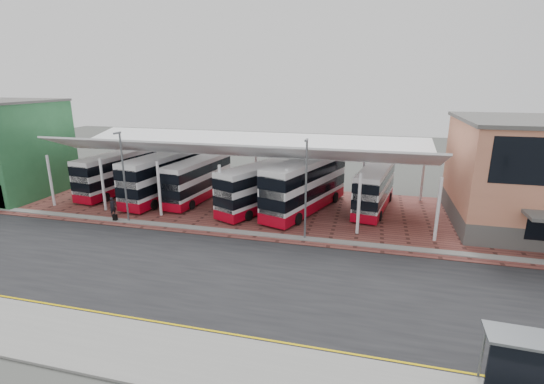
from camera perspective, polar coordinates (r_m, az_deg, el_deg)
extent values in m
plane|color=#3F413D|center=(26.66, -1.97, -11.52)|extent=(140.00, 140.00, 0.00)
cube|color=black|center=(25.81, -2.61, -12.49)|extent=(120.00, 14.00, 0.02)
cube|color=brown|center=(38.01, 6.49, -2.95)|extent=(72.00, 16.00, 0.06)
cube|color=gray|center=(19.56, -10.08, -23.07)|extent=(120.00, 4.00, 0.14)
cube|color=gray|center=(32.07, 1.18, -6.45)|extent=(120.00, 0.80, 0.14)
cube|color=#D8B100|center=(21.03, -7.70, -19.94)|extent=(120.00, 0.12, 0.01)
cube|color=#D8B100|center=(21.25, -7.38, -19.49)|extent=(120.00, 0.12, 0.01)
cylinder|color=white|center=(44.86, -29.39, 1.41)|extent=(0.26, 0.26, 5.20)
cylinder|color=white|center=(53.15, -21.29, 4.05)|extent=(0.26, 0.26, 4.60)
cylinder|color=white|center=(40.98, -23.29, 0.96)|extent=(0.26, 0.26, 5.20)
cylinder|color=white|center=(49.91, -15.66, 3.84)|extent=(0.26, 0.26, 4.60)
cylinder|color=white|center=(37.65, -16.02, 0.42)|extent=(0.26, 0.26, 5.20)
cylinder|color=white|center=(47.22, -9.32, 3.55)|extent=(0.26, 0.26, 4.60)
cylinder|color=white|center=(35.05, -7.51, -0.23)|extent=(0.26, 0.26, 5.20)
cylinder|color=white|center=(45.17, -2.32, 3.19)|extent=(0.26, 0.26, 4.60)
cylinder|color=white|center=(33.33, 2.12, -0.95)|extent=(0.26, 0.26, 5.20)
cylinder|color=white|center=(43.85, 5.22, 2.74)|extent=(0.26, 0.26, 4.60)
cylinder|color=white|center=(32.64, 12.46, -1.70)|extent=(0.26, 0.26, 5.20)
cylinder|color=white|center=(43.33, 13.07, 2.23)|extent=(0.26, 0.26, 4.60)
cylinder|color=white|center=(33.05, 22.90, -2.40)|extent=(0.26, 0.26, 5.20)
cylinder|color=white|center=(43.64, 20.96, 1.67)|extent=(0.26, 0.26, 4.60)
cube|color=silver|center=(36.25, -6.42, 6.04)|extent=(37.00, 4.95, 1.95)
cube|color=silver|center=(41.49, -3.66, 7.08)|extent=(37.00, 7.12, 1.43)
cube|color=#317441|center=(50.39, -32.80, 5.12)|extent=(6.20, 10.00, 10.00)
cube|color=#514F4D|center=(49.90, -33.69, 10.85)|extent=(6.40, 10.20, 0.25)
cylinder|color=slate|center=(36.60, -20.61, 1.83)|extent=(0.16, 0.16, 8.00)
cube|color=slate|center=(35.66, -21.51, 7.96)|extent=(0.15, 0.90, 0.15)
cylinder|color=slate|center=(30.50, 4.92, 0.12)|extent=(0.16, 0.16, 8.00)
cube|color=slate|center=(29.37, 5.01, 7.49)|extent=(0.15, 0.90, 0.15)
cube|color=white|center=(47.03, -21.37, 2.74)|extent=(3.73, 10.98, 4.21)
cube|color=#A50416|center=(47.42, -21.16, 0.72)|extent=(3.77, 11.02, 0.88)
cube|color=black|center=(47.12, -21.32, 2.22)|extent=(3.77, 11.02, 0.93)
cube|color=black|center=(46.80, -21.51, 4.07)|extent=(3.77, 11.02, 0.93)
cube|color=black|center=(43.42, -26.05, 1.03)|extent=(2.20, 0.36, 3.52)
cylinder|color=black|center=(45.96, -25.13, -0.38)|extent=(0.39, 1.00, 0.98)
cylinder|color=black|center=(44.25, -22.93, -0.71)|extent=(0.39, 1.00, 0.98)
cylinder|color=black|center=(50.72, -19.59, 1.66)|extent=(0.39, 1.00, 0.98)
cylinder|color=black|center=(49.18, -17.42, 1.42)|extent=(0.39, 1.00, 0.98)
cube|color=white|center=(43.05, -15.37, 2.35)|extent=(3.95, 11.74, 4.50)
cube|color=#A50416|center=(43.50, -15.19, 0.01)|extent=(4.00, 11.79, 0.94)
cube|color=black|center=(43.16, -15.32, 1.74)|extent=(4.00, 11.79, 0.99)
cube|color=black|center=(42.79, -15.49, 3.91)|extent=(4.00, 11.79, 0.99)
cube|color=black|center=(38.81, -20.31, 0.29)|extent=(2.35, 0.38, 3.77)
cylinder|color=black|center=(41.60, -19.61, -1.33)|extent=(0.41, 1.07, 1.05)
cylinder|color=black|center=(39.98, -16.75, -1.76)|extent=(0.41, 1.07, 1.05)
cylinder|color=black|center=(47.16, -13.85, 1.13)|extent=(0.41, 1.07, 1.05)
cylinder|color=black|center=(45.74, -11.15, 0.84)|extent=(0.41, 1.07, 1.05)
cube|color=white|center=(42.01, -10.66, 1.97)|extent=(3.50, 10.57, 4.06)
cube|color=#A50416|center=(42.43, -10.55, -0.19)|extent=(3.54, 10.61, 0.85)
cube|color=black|center=(42.11, -10.63, 1.41)|extent=(3.54, 10.61, 0.90)
cube|color=black|center=(41.76, -10.74, 3.41)|extent=(3.54, 10.61, 0.90)
cube|color=black|center=(37.90, -14.67, 0.04)|extent=(2.12, 0.33, 3.40)
cylinder|color=black|center=(40.46, -14.39, -1.44)|extent=(0.37, 0.97, 0.94)
cylinder|color=black|center=(39.18, -11.56, -1.83)|extent=(0.37, 0.97, 0.94)
cylinder|color=black|center=(45.79, -9.67, 0.87)|extent=(0.37, 0.97, 0.94)
cylinder|color=black|center=(44.67, -7.05, 0.59)|extent=(0.37, 0.97, 0.94)
cube|color=white|center=(38.13, -1.42, 0.94)|extent=(6.57, 10.84, 4.21)
cube|color=#A50416|center=(38.61, -1.40, -1.51)|extent=(6.62, 10.89, 0.88)
cube|color=black|center=(38.24, -1.42, 0.31)|extent=(6.62, 10.89, 0.93)
cube|color=black|center=(37.85, -1.43, 2.59)|extent=(6.62, 10.89, 0.93)
cube|color=black|center=(34.38, -7.09, -1.04)|extent=(2.05, 0.98, 3.52)
cylinder|color=black|center=(37.01, -6.27, -2.63)|extent=(0.64, 1.01, 0.98)
cylinder|color=black|center=(35.42, -3.43, -3.42)|extent=(0.64, 1.01, 0.98)
cylinder|color=black|center=(41.95, 0.31, -0.28)|extent=(0.64, 1.01, 0.98)
cylinder|color=black|center=(40.56, 3.03, -0.88)|extent=(0.64, 1.01, 0.98)
cube|color=white|center=(37.71, 4.90, 1.17)|extent=(6.46, 12.33, 4.72)
cube|color=#A50416|center=(38.24, 4.83, -1.62)|extent=(6.52, 12.38, 0.99)
cube|color=black|center=(37.83, 4.89, 0.44)|extent=(6.52, 12.38, 1.04)
cube|color=black|center=(37.40, 4.95, 3.04)|extent=(6.52, 12.38, 1.04)
cube|color=black|center=(32.78, -0.09, -1.26)|extent=(2.38, 0.89, 3.95)
cylinder|color=black|center=(35.80, -0.07, -3.08)|extent=(0.64, 1.14, 1.10)
cylinder|color=black|center=(34.46, 3.77, -3.89)|extent=(0.64, 1.14, 1.10)
cylinder|color=black|center=(42.18, 5.69, -0.18)|extent=(0.64, 1.14, 1.10)
cylinder|color=black|center=(41.05, 9.09, -0.77)|extent=(0.64, 1.14, 1.10)
cube|color=white|center=(39.36, 14.64, 0.67)|extent=(3.88, 10.31, 3.94)
cube|color=#A50416|center=(39.80, 14.48, -1.55)|extent=(3.93, 10.35, 0.82)
cube|color=black|center=(39.46, 14.60, 0.09)|extent=(3.93, 10.35, 0.87)
cube|color=black|center=(39.10, 14.75, 2.16)|extent=(3.93, 10.35, 0.87)
cube|color=black|center=(34.64, 13.25, -1.47)|extent=(2.05, 0.42, 3.30)
cylinder|color=black|center=(37.00, 11.87, -2.94)|extent=(0.40, 0.95, 0.92)
cylinder|color=black|center=(36.65, 15.37, -3.37)|extent=(0.40, 0.95, 0.92)
cylinder|color=black|center=(43.06, 13.70, -0.36)|extent=(0.40, 0.95, 0.92)
cylinder|color=black|center=(42.76, 16.72, -0.70)|extent=(0.40, 0.95, 0.92)
imported|color=black|center=(39.39, -22.05, -1.96)|extent=(0.62, 0.76, 1.79)
cube|color=black|center=(38.02, -21.78, -3.49)|extent=(0.37, 0.26, 0.63)
cube|color=black|center=(19.20, 33.32, -21.63)|extent=(3.05, 0.25, 2.54)
cube|color=slate|center=(18.97, 33.45, -17.32)|extent=(3.31, 1.66, 0.12)
cylinder|color=slate|center=(19.79, 28.18, -19.61)|extent=(0.11, 0.11, 2.54)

